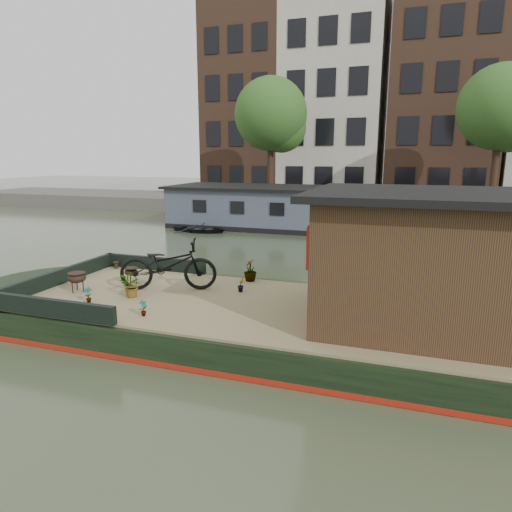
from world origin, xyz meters
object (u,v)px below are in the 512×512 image
(potted_plant_a, at_px, (88,295))
(brazier_rear, at_px, (131,276))
(cabin, at_px, (421,258))
(bicycle, at_px, (168,265))
(brazier_front, at_px, (77,282))
(dinghy, at_px, (200,226))

(potted_plant_a, bearing_deg, brazier_rear, 89.77)
(cabin, relative_size, brazier_rear, 10.26)
(bicycle, distance_m, brazier_front, 2.07)
(brazier_front, height_order, dinghy, brazier_front)
(bicycle, xyz_separation_m, potted_plant_a, (-1.11, -1.41, -0.41))
(bicycle, bearing_deg, cabin, -114.35)
(bicycle, bearing_deg, brazier_front, 94.13)
(potted_plant_a, bearing_deg, cabin, 8.71)
(potted_plant_a, distance_m, brazier_rear, 1.56)
(bicycle, bearing_deg, potted_plant_a, 121.79)
(brazier_rear, height_order, dinghy, brazier_rear)
(brazier_rear, relative_size, dinghy, 0.14)
(bicycle, height_order, brazier_front, bicycle)
(brazier_rear, distance_m, dinghy, 11.48)
(bicycle, relative_size, brazier_rear, 5.66)
(brazier_rear, bearing_deg, potted_plant_a, -90.23)
(cabin, xyz_separation_m, potted_plant_a, (-6.51, -1.00, -1.05))
(cabin, distance_m, potted_plant_a, 6.67)
(cabin, bearing_deg, brazier_front, -176.68)
(dinghy, bearing_deg, cabin, -132.63)
(potted_plant_a, height_order, dinghy, potted_plant_a)
(brazier_front, bearing_deg, brazier_rear, 52.17)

